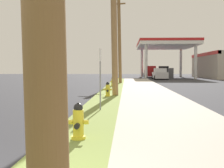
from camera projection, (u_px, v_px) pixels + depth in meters
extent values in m
cylinder|color=yellow|center=(78.00, 138.00, 6.21)|extent=(0.29, 0.29, 0.06)
cylinder|color=yellow|center=(78.00, 124.00, 6.20)|extent=(0.22, 0.22, 0.60)
sphere|color=black|center=(78.00, 108.00, 6.18)|extent=(0.19, 0.19, 0.19)
cylinder|color=black|center=(78.00, 104.00, 6.18)|extent=(0.06, 0.06, 0.05)
cylinder|color=yellow|center=(71.00, 122.00, 6.21)|extent=(0.10, 0.09, 0.09)
cylinder|color=yellow|center=(86.00, 122.00, 6.19)|extent=(0.10, 0.09, 0.09)
cylinder|color=black|center=(77.00, 126.00, 6.03)|extent=(0.11, 0.12, 0.11)
cylinder|color=yellow|center=(108.00, 96.00, 15.72)|extent=(0.29, 0.29, 0.06)
cylinder|color=yellow|center=(108.00, 90.00, 15.71)|extent=(0.22, 0.22, 0.60)
sphere|color=black|center=(108.00, 84.00, 15.69)|extent=(0.19, 0.19, 0.19)
cylinder|color=black|center=(108.00, 82.00, 15.69)|extent=(0.06, 0.06, 0.05)
cylinder|color=yellow|center=(105.00, 90.00, 15.71)|extent=(0.10, 0.09, 0.09)
cylinder|color=yellow|center=(111.00, 90.00, 15.70)|extent=(0.10, 0.09, 0.09)
cylinder|color=black|center=(108.00, 91.00, 15.54)|extent=(0.11, 0.12, 0.11)
cylinder|color=yellow|center=(113.00, 86.00, 24.86)|extent=(0.29, 0.29, 0.06)
cylinder|color=yellow|center=(113.00, 82.00, 24.84)|extent=(0.22, 0.22, 0.60)
sphere|color=black|center=(113.00, 78.00, 24.82)|extent=(0.19, 0.19, 0.19)
cylinder|color=black|center=(113.00, 77.00, 24.82)|extent=(0.06, 0.06, 0.05)
cylinder|color=yellow|center=(111.00, 82.00, 24.85)|extent=(0.10, 0.09, 0.09)
cylinder|color=yellow|center=(115.00, 82.00, 24.83)|extent=(0.10, 0.09, 0.09)
cylinder|color=black|center=(113.00, 82.00, 24.67)|extent=(0.11, 0.12, 0.11)
cylinder|color=yellow|center=(117.00, 81.00, 33.04)|extent=(0.29, 0.29, 0.06)
cylinder|color=yellow|center=(117.00, 79.00, 33.02)|extent=(0.22, 0.22, 0.60)
sphere|color=black|center=(117.00, 76.00, 33.01)|extent=(0.19, 0.19, 0.19)
cylinder|color=black|center=(117.00, 75.00, 33.00)|extent=(0.06, 0.06, 0.05)
cylinder|color=yellow|center=(115.00, 78.00, 33.03)|extent=(0.10, 0.09, 0.09)
cylinder|color=yellow|center=(118.00, 78.00, 33.01)|extent=(0.10, 0.09, 0.09)
cylinder|color=black|center=(117.00, 79.00, 32.85)|extent=(0.11, 0.12, 0.11)
cylinder|color=#937047|center=(114.00, 10.00, 16.20)|extent=(0.63, 0.67, 9.09)
cylinder|color=olive|center=(119.00, 41.00, 30.11)|extent=(0.59, 0.48, 8.37)
cube|color=olive|center=(119.00, 4.00, 29.96)|extent=(1.36, 0.59, 0.12)
cylinder|color=gray|center=(100.00, 80.00, 10.55)|extent=(0.05, 0.05, 2.10)
cube|color=white|center=(100.00, 55.00, 10.51)|extent=(0.04, 0.36, 0.44)
cylinder|color=silver|center=(146.00, 62.00, 44.06)|extent=(0.44, 0.44, 5.00)
cylinder|color=silver|center=(196.00, 62.00, 43.74)|extent=(0.44, 0.44, 5.00)
cylinder|color=silver|center=(142.00, 63.00, 55.86)|extent=(0.44, 0.44, 5.00)
cylinder|color=silver|center=(181.00, 63.00, 55.53)|extent=(0.44, 0.44, 5.00)
cube|color=white|center=(166.00, 46.00, 49.65)|extent=(8.89, 13.62, 0.50)
cube|color=red|center=(166.00, 43.00, 49.63)|extent=(8.99, 13.72, 0.36)
cube|color=#47474C|center=(171.00, 74.00, 43.99)|extent=(0.70, 1.10, 1.60)
cube|color=#47474C|center=(161.00, 72.00, 55.78)|extent=(0.70, 1.10, 1.60)
cube|color=#B7AD9E|center=(222.00, 66.00, 49.40)|extent=(6.12, 16.43, 4.03)
cube|color=red|center=(204.00, 55.00, 49.44)|extent=(0.50, 16.43, 0.50)
cube|color=#BCBCC1|center=(160.00, 75.00, 42.99)|extent=(1.86, 4.52, 0.85)
cube|color=#BCBCC1|center=(160.00, 70.00, 42.73)|extent=(1.62, 2.04, 0.56)
cylinder|color=black|center=(153.00, 77.00, 44.73)|extent=(0.23, 0.60, 0.60)
cylinder|color=black|center=(164.00, 77.00, 44.67)|extent=(0.23, 0.60, 0.60)
cylinder|color=black|center=(155.00, 78.00, 41.34)|extent=(0.23, 0.60, 0.60)
cylinder|color=black|center=(168.00, 78.00, 41.27)|extent=(0.23, 0.60, 0.60)
cube|color=navy|center=(160.00, 74.00, 49.93)|extent=(2.12, 4.61, 0.85)
cube|color=navy|center=(161.00, 70.00, 49.67)|extent=(1.73, 2.13, 0.56)
cylinder|color=black|center=(155.00, 76.00, 51.73)|extent=(0.26, 0.61, 0.60)
cylinder|color=black|center=(165.00, 76.00, 51.54)|extent=(0.26, 0.61, 0.60)
cylinder|color=black|center=(155.00, 76.00, 48.36)|extent=(0.26, 0.61, 0.60)
cylinder|color=black|center=(166.00, 76.00, 48.16)|extent=(0.26, 0.61, 0.60)
cube|color=red|center=(150.00, 73.00, 53.73)|extent=(2.17, 5.46, 1.00)
cube|color=red|center=(150.00, 68.00, 52.72)|extent=(1.90, 2.11, 0.76)
cube|color=red|center=(150.00, 70.00, 54.88)|extent=(1.97, 2.97, 0.24)
cylinder|color=black|center=(156.00, 75.00, 51.53)|extent=(0.24, 0.77, 0.76)
cylinder|color=black|center=(145.00, 75.00, 51.68)|extent=(0.24, 0.77, 0.76)
cylinder|color=black|center=(155.00, 75.00, 55.81)|extent=(0.24, 0.77, 0.76)
cylinder|color=black|center=(144.00, 75.00, 55.96)|extent=(0.24, 0.77, 0.76)
cube|color=black|center=(164.00, 73.00, 57.42)|extent=(2.34, 5.52, 1.00)
cube|color=black|center=(163.00, 68.00, 58.34)|extent=(1.97, 2.16, 0.76)
cube|color=black|center=(164.00, 70.00, 56.21)|extent=(2.06, 3.03, 0.24)
cylinder|color=black|center=(158.00, 74.00, 59.67)|extent=(0.27, 0.77, 0.76)
cylinder|color=black|center=(168.00, 74.00, 59.47)|extent=(0.27, 0.77, 0.76)
cylinder|color=black|center=(159.00, 75.00, 55.40)|extent=(0.27, 0.77, 0.76)
cylinder|color=black|center=(170.00, 75.00, 55.20)|extent=(0.27, 0.77, 0.76)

